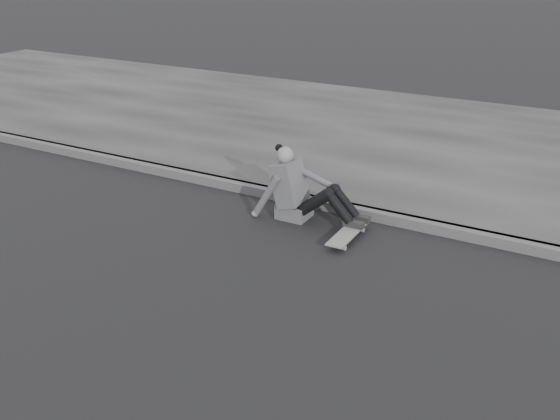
{
  "coord_description": "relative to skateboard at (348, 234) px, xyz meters",
  "views": [
    {
      "loc": [
        3.26,
        -3.88,
        3.08
      ],
      "look_at": [
        0.42,
        1.28,
        0.5
      ],
      "focal_mm": 40.0,
      "sensor_mm": 36.0,
      "label": 1
    }
  ],
  "objects": [
    {
      "name": "ground",
      "position": [
        -0.92,
        -1.93,
        -0.07
      ],
      "size": [
        80.0,
        80.0,
        0.0
      ],
      "primitive_type": "plane",
      "color": "black",
      "rests_on": "ground"
    },
    {
      "name": "seated_woman",
      "position": [
        -0.73,
        0.25,
        0.29
      ],
      "size": [
        1.38,
        0.46,
        0.88
      ],
      "color": "#505052",
      "rests_on": "ground"
    },
    {
      "name": "curb",
      "position": [
        -0.92,
        0.65,
        -0.01
      ],
      "size": [
        24.0,
        0.16,
        0.12
      ],
      "primitive_type": "cube",
      "color": "#4D4D4D",
      "rests_on": "ground"
    },
    {
      "name": "sidewalk",
      "position": [
        -0.92,
        3.67,
        -0.01
      ],
      "size": [
        24.0,
        6.0,
        0.12
      ],
      "primitive_type": "cube",
      "color": "#343434",
      "rests_on": "ground"
    },
    {
      "name": "skateboard",
      "position": [
        0.0,
        0.0,
        0.0
      ],
      "size": [
        0.2,
        0.78,
        0.09
      ],
      "color": "#9C9C97",
      "rests_on": "ground"
    }
  ]
}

